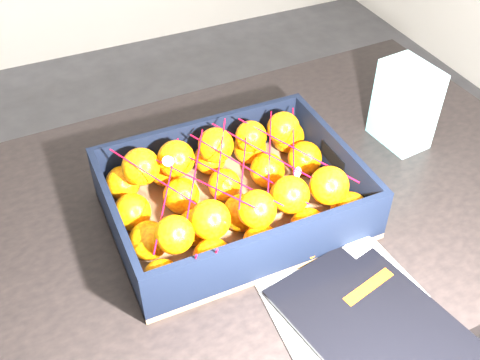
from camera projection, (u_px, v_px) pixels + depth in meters
name	position (u px, v px, depth m)	size (l,w,h in m)	color
ground	(184.00, 309.00, 1.79)	(3.50, 3.50, 0.00)	#37373A
table	(269.00, 230.00, 1.16)	(1.23, 0.84, 0.75)	black
magazine_stack	(367.00, 324.00, 0.86)	(0.27, 0.37, 0.02)	silver
produce_crate	(233.00, 202.00, 1.03)	(0.44, 0.33, 0.11)	brown
clementine_heap	(233.00, 189.00, 1.01)	(0.42, 0.31, 0.12)	orange
mesh_net	(231.00, 173.00, 0.97)	(0.37, 0.29, 0.09)	red
retail_carton	(405.00, 105.00, 1.16)	(0.08, 0.12, 0.18)	white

